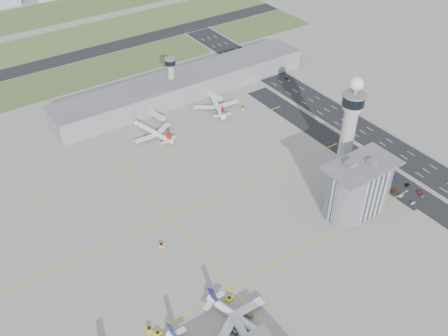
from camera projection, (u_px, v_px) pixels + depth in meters
ground at (259, 221)px, 279.35m from camera, size 1000.00×1000.00×0.00m
grass_strip_0 at (76, 76)px, 417.29m from camera, size 480.00×50.00×0.08m
grass_strip_1 at (46, 46)px, 466.26m from camera, size 480.00×60.00×0.08m
grass_strip_2 at (21, 19)px, 518.50m from camera, size 480.00×70.00×0.08m
runway at (61, 60)px, 441.44m from camera, size 480.00×22.00×0.10m
highway at (396, 153)px, 330.84m from camera, size 28.00×500.00×0.10m
barrier_left at (382, 159)px, 324.23m from camera, size 0.60×500.00×1.20m
barrier_right at (410, 145)px, 336.78m from camera, size 0.60×500.00×1.20m
landside_road at (382, 173)px, 313.12m from camera, size 18.00×260.00×0.08m
parking_lot at (395, 185)px, 304.38m from camera, size 20.00×44.00×0.10m
taxiway_line_h_0 at (232, 288)px, 241.83m from camera, size 260.00×0.60×0.01m
taxiway_line_h_1 at (171, 218)px, 281.01m from camera, size 260.00×0.60×0.01m
taxiway_line_h_2 at (124, 165)px, 320.19m from camera, size 260.00×0.60×0.01m
taxiway_line_v at (171, 218)px, 281.01m from camera, size 0.60×260.00×0.01m
control_tower at (350, 122)px, 295.44m from camera, size 14.00×14.00×64.50m
secondary_tower at (171, 74)px, 379.26m from camera, size 8.60×8.60×31.90m
admin_building at (358, 187)px, 278.93m from camera, size 42.00×24.00×33.50m
terminal_pier at (184, 85)px, 389.09m from camera, size 210.00×32.00×15.80m
airplane_near_c at (241, 317)px, 222.60m from camera, size 41.00×45.00×10.61m
airplane_far_a at (153, 129)px, 343.81m from camera, size 40.47×44.62×10.63m
airplane_far_b at (216, 101)px, 373.67m from camera, size 46.46×50.36×11.57m
jet_bridge_far_0 at (151, 114)px, 364.70m from camera, size 5.39×14.31×5.70m
jet_bridge_far_1 at (209, 94)px, 387.10m from camera, size 5.39×14.31×5.70m
tug_0 at (158, 333)px, 220.95m from camera, size 3.25×3.69×1.78m
tug_1 at (149, 329)px, 222.69m from camera, size 3.22×3.87×1.93m
tug_2 at (229, 299)px, 235.68m from camera, size 3.72×2.81×1.99m
tug_3 at (161, 245)px, 263.25m from camera, size 3.74×3.25×1.82m
tug_4 at (164, 131)px, 349.97m from camera, size 3.40×2.93×1.66m
tug_5 at (243, 108)px, 375.09m from camera, size 3.77×3.72×1.83m
car_lot_0 at (413, 203)px, 290.21m from camera, size 3.87×1.56×1.32m
car_lot_1 at (401, 195)px, 295.39m from camera, size 3.98×1.45×1.30m
car_lot_2 at (395, 191)px, 298.85m from camera, size 4.35×2.11×1.19m
car_lot_3 at (388, 186)px, 302.69m from camera, size 3.78×1.54×1.10m
car_lot_4 at (377, 177)px, 308.91m from camera, size 3.86×1.67×1.30m
car_lot_5 at (372, 174)px, 311.55m from camera, size 3.57×1.39×1.16m
car_lot_6 at (423, 196)px, 294.86m from camera, size 4.51×2.20×1.23m
car_lot_7 at (420, 192)px, 298.05m from camera, size 4.43×2.26×1.23m
car_lot_8 at (407, 185)px, 303.37m from camera, size 3.88×1.93×1.27m
car_lot_9 at (396, 178)px, 308.52m from camera, size 3.33×1.23×1.09m
car_lot_10 at (391, 174)px, 311.50m from camera, size 4.17×2.08×1.14m
car_lot_11 at (380, 168)px, 316.64m from camera, size 3.99×1.63×1.16m
car_hw_1 at (354, 127)px, 355.02m from camera, size 1.42×3.44×1.11m
car_hw_2 at (286, 78)px, 413.24m from camera, size 2.18×4.45×1.22m
car_hw_4 at (233, 58)px, 443.85m from camera, size 1.42×3.27×1.10m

